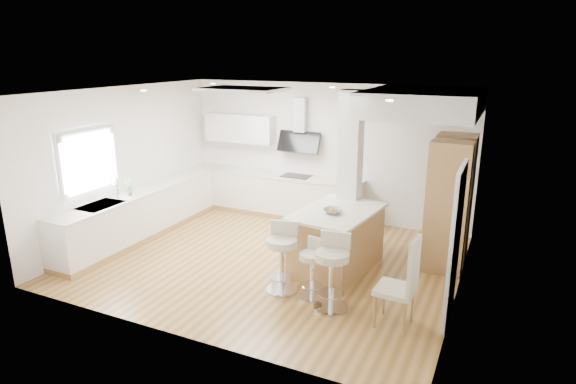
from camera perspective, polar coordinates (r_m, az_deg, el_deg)
The scene contains 18 objects.
ground at distance 8.23m, azimuth -2.16°, elevation -8.03°, with size 6.00×6.00×0.00m, color #AD7D40.
ceiling at distance 8.23m, azimuth -2.16°, elevation -8.03°, with size 6.00×5.00×0.02m, color white.
wall_back at distance 9.99m, azimuth 4.33°, elevation 4.74°, with size 6.00×0.04×2.80m, color white.
wall_left at distance 9.48m, azimuth -18.63°, elevation 3.32°, with size 0.04×5.00×2.80m, color white.
wall_right at distance 6.96m, azimuth 20.26°, elevation -1.30°, with size 0.04×5.00×2.80m, color white.
skylight at distance 8.43m, azimuth -5.35°, elevation 12.02°, with size 4.10×2.10×0.06m.
window_left at distance 8.78m, azimuth -22.59°, elevation 3.92°, with size 0.06×1.28×1.07m.
doorway_right at distance 6.53m, azimuth 19.18°, elevation -6.07°, with size 0.05×1.00×2.10m.
counter_left at distance 9.69m, azimuth -15.91°, elevation -1.97°, with size 0.63×4.50×1.35m.
counter_back at distance 10.26m, azimuth -1.08°, elevation 1.04°, with size 3.62×0.63×2.50m.
pillar at distance 8.22m, azimuth 7.32°, elevation 2.17°, with size 0.35×0.35×2.80m.
soffit at distance 8.21m, azimuth 15.71°, elevation 10.20°, with size 1.78×2.20×0.40m.
oven_column at distance 8.26m, azimuth 18.62°, elevation -1.02°, with size 0.63×1.21×2.10m.
peninsula at distance 7.78m, azimuth 5.80°, elevation -5.57°, with size 1.28×1.75×1.06m.
bar_stool_a at distance 7.00m, azimuth -0.69°, elevation -7.31°, with size 0.55×0.55×1.03m.
bar_stool_b at distance 6.87m, azimuth 2.98°, elevation -8.70°, with size 0.45×0.45×0.86m.
bar_stool_c at distance 6.54m, azimuth 5.27°, elevation -8.97°, with size 0.52×0.52×1.06m.
dining_chair at distance 6.25m, azimuth 13.62°, elevation -10.14°, with size 0.50×0.50×1.22m.
Camera 1 is at (3.46, -6.66, 3.37)m, focal length 30.00 mm.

